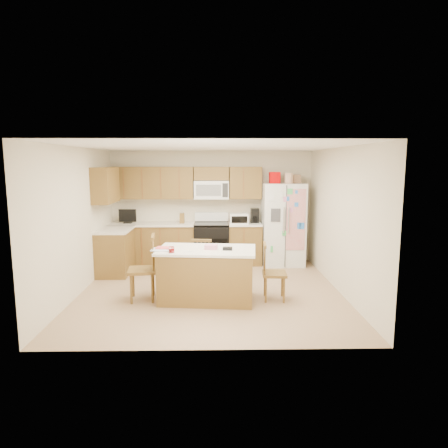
{
  "coord_description": "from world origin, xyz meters",
  "views": [
    {
      "loc": [
        0.1,
        -6.77,
        2.23
      ],
      "look_at": [
        0.24,
        0.35,
        1.14
      ],
      "focal_mm": 32.0,
      "sensor_mm": 36.0,
      "label": 1
    }
  ],
  "objects_px": {
    "windsor_chair_back": "(202,263)",
    "refrigerator": "(283,223)",
    "stove": "(212,243)",
    "windsor_chair_right": "(273,273)",
    "windsor_chair_left": "(144,270)",
    "island": "(207,274)"
  },
  "relations": [
    {
      "from": "stove",
      "to": "windsor_chair_left",
      "type": "height_order",
      "value": "stove"
    },
    {
      "from": "stove",
      "to": "windsor_chair_left",
      "type": "relative_size",
      "value": 1.05
    },
    {
      "from": "refrigerator",
      "to": "windsor_chair_right",
      "type": "bearing_deg",
      "value": -103.08
    },
    {
      "from": "refrigerator",
      "to": "windsor_chair_back",
      "type": "height_order",
      "value": "refrigerator"
    },
    {
      "from": "island",
      "to": "windsor_chair_right",
      "type": "distance_m",
      "value": 1.09
    },
    {
      "from": "refrigerator",
      "to": "island",
      "type": "height_order",
      "value": "refrigerator"
    },
    {
      "from": "stove",
      "to": "windsor_chair_back",
      "type": "height_order",
      "value": "stove"
    },
    {
      "from": "windsor_chair_right",
      "to": "refrigerator",
      "type": "bearing_deg",
      "value": 76.92
    },
    {
      "from": "island",
      "to": "windsor_chair_right",
      "type": "bearing_deg",
      "value": 0.25
    },
    {
      "from": "windsor_chair_left",
      "to": "refrigerator",
      "type": "bearing_deg",
      "value": 40.89
    },
    {
      "from": "stove",
      "to": "windsor_chair_right",
      "type": "height_order",
      "value": "stove"
    },
    {
      "from": "windsor_chair_back",
      "to": "island",
      "type": "bearing_deg",
      "value": -82.7
    },
    {
      "from": "windsor_chair_left",
      "to": "windsor_chair_right",
      "type": "bearing_deg",
      "value": -0.8
    },
    {
      "from": "stove",
      "to": "windsor_chair_back",
      "type": "xyz_separation_m",
      "value": [
        -0.15,
        -1.65,
        -0.05
      ]
    },
    {
      "from": "windsor_chair_back",
      "to": "refrigerator",
      "type": "bearing_deg",
      "value": 42.71
    },
    {
      "from": "stove",
      "to": "refrigerator",
      "type": "bearing_deg",
      "value": -2.3
    },
    {
      "from": "island",
      "to": "windsor_chair_back",
      "type": "height_order",
      "value": "island"
    },
    {
      "from": "refrigerator",
      "to": "windsor_chair_right",
      "type": "distance_m",
      "value": 2.44
    },
    {
      "from": "refrigerator",
      "to": "windsor_chair_left",
      "type": "xyz_separation_m",
      "value": [
        -2.65,
        -2.3,
        -0.41
      ]
    },
    {
      "from": "windsor_chair_right",
      "to": "stove",
      "type": "bearing_deg",
      "value": 113.3
    },
    {
      "from": "windsor_chair_left",
      "to": "island",
      "type": "bearing_deg",
      "value": -1.91
    },
    {
      "from": "windsor_chair_back",
      "to": "windsor_chair_right",
      "type": "distance_m",
      "value": 1.39
    }
  ]
}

